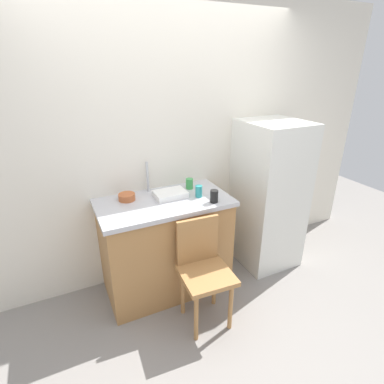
{
  "coord_description": "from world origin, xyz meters",
  "views": [
    {
      "loc": [
        -0.98,
        -1.61,
        2.03
      ],
      "look_at": [
        0.07,
        0.6,
        0.98
      ],
      "focal_mm": 28.25,
      "sensor_mm": 36.0,
      "label": 1
    }
  ],
  "objects_px": {
    "terracotta_bowl": "(127,197)",
    "cup_green": "(189,184)",
    "cup_black": "(214,196)",
    "cup_teal": "(199,191)",
    "chair": "(203,268)",
    "dish_tray": "(170,194)",
    "refrigerator": "(268,195)"
  },
  "relations": [
    {
      "from": "dish_tray",
      "to": "cup_black",
      "type": "height_order",
      "value": "cup_black"
    },
    {
      "from": "dish_tray",
      "to": "terracotta_bowl",
      "type": "relative_size",
      "value": 1.94
    },
    {
      "from": "chair",
      "to": "dish_tray",
      "type": "xyz_separation_m",
      "value": [
        -0.06,
        0.54,
        0.45
      ]
    },
    {
      "from": "refrigerator",
      "to": "cup_teal",
      "type": "relative_size",
      "value": 14.31
    },
    {
      "from": "terracotta_bowl",
      "to": "cup_teal",
      "type": "relative_size",
      "value": 1.36
    },
    {
      "from": "chair",
      "to": "cup_teal",
      "type": "distance_m",
      "value": 0.66
    },
    {
      "from": "cup_teal",
      "to": "cup_black",
      "type": "distance_m",
      "value": 0.17
    },
    {
      "from": "dish_tray",
      "to": "cup_teal",
      "type": "height_order",
      "value": "cup_teal"
    },
    {
      "from": "cup_green",
      "to": "cup_teal",
      "type": "bearing_deg",
      "value": -91.72
    },
    {
      "from": "terracotta_bowl",
      "to": "cup_green",
      "type": "distance_m",
      "value": 0.6
    },
    {
      "from": "terracotta_bowl",
      "to": "dish_tray",
      "type": "bearing_deg",
      "value": -14.59
    },
    {
      "from": "dish_tray",
      "to": "cup_green",
      "type": "relative_size",
      "value": 2.82
    },
    {
      "from": "cup_black",
      "to": "cup_green",
      "type": "height_order",
      "value": "cup_black"
    },
    {
      "from": "terracotta_bowl",
      "to": "cup_green",
      "type": "xyz_separation_m",
      "value": [
        0.6,
        0.0,
        0.02
      ]
    },
    {
      "from": "chair",
      "to": "dish_tray",
      "type": "height_order",
      "value": "dish_tray"
    },
    {
      "from": "dish_tray",
      "to": "terracotta_bowl",
      "type": "xyz_separation_m",
      "value": [
        -0.37,
        0.1,
        0.0
      ]
    },
    {
      "from": "cup_teal",
      "to": "cup_green",
      "type": "height_order",
      "value": "cup_teal"
    },
    {
      "from": "chair",
      "to": "cup_green",
      "type": "height_order",
      "value": "cup_green"
    },
    {
      "from": "chair",
      "to": "dish_tray",
      "type": "relative_size",
      "value": 3.18
    },
    {
      "from": "cup_black",
      "to": "refrigerator",
      "type": "bearing_deg",
      "value": 15.29
    },
    {
      "from": "refrigerator",
      "to": "dish_tray",
      "type": "relative_size",
      "value": 5.44
    },
    {
      "from": "terracotta_bowl",
      "to": "cup_black",
      "type": "xyz_separation_m",
      "value": [
        0.66,
        -0.36,
        0.03
      ]
    },
    {
      "from": "cup_black",
      "to": "cup_green",
      "type": "relative_size",
      "value": 1.09
    },
    {
      "from": "refrigerator",
      "to": "chair",
      "type": "height_order",
      "value": "refrigerator"
    },
    {
      "from": "cup_black",
      "to": "cup_green",
      "type": "bearing_deg",
      "value": 99.57
    },
    {
      "from": "refrigerator",
      "to": "cup_black",
      "type": "relative_size",
      "value": 14.04
    },
    {
      "from": "refrigerator",
      "to": "cup_black",
      "type": "height_order",
      "value": "refrigerator"
    },
    {
      "from": "cup_black",
      "to": "cup_green",
      "type": "xyz_separation_m",
      "value": [
        -0.06,
        0.37,
        -0.0
      ]
    },
    {
      "from": "terracotta_bowl",
      "to": "cup_black",
      "type": "bearing_deg",
      "value": -28.68
    },
    {
      "from": "terracotta_bowl",
      "to": "cup_green",
      "type": "relative_size",
      "value": 1.46
    },
    {
      "from": "terracotta_bowl",
      "to": "chair",
      "type": "bearing_deg",
      "value": -55.81
    },
    {
      "from": "terracotta_bowl",
      "to": "cup_green",
      "type": "height_order",
      "value": "cup_green"
    }
  ]
}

